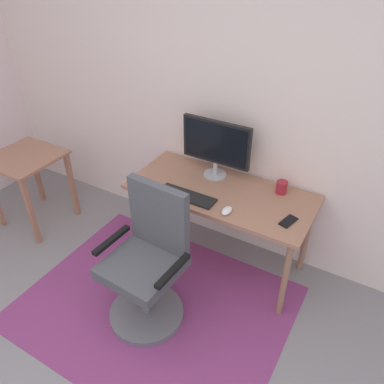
% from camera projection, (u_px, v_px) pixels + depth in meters
% --- Properties ---
extents(wall_back, '(6.00, 0.10, 2.60)m').
position_uv_depth(wall_back, '(254.00, 99.00, 2.75)').
color(wall_back, silver).
rests_on(wall_back, ground).
extents(area_rug, '(1.88, 1.48, 0.01)m').
position_uv_depth(area_rug, '(155.00, 305.00, 2.84)').
color(area_rug, '#86376F').
rests_on(area_rug, ground).
extents(desk, '(1.38, 0.62, 0.71)m').
position_uv_depth(desk, '(220.00, 199.00, 2.87)').
color(desk, '#A06E54').
rests_on(desk, ground).
extents(monitor, '(0.55, 0.18, 0.46)m').
position_uv_depth(monitor, '(216.00, 144.00, 2.86)').
color(monitor, '#B2B2B7').
rests_on(monitor, desk).
extents(keyboard, '(0.43, 0.13, 0.02)m').
position_uv_depth(keyboard, '(187.00, 196.00, 2.76)').
color(keyboard, black).
rests_on(keyboard, desk).
extents(computer_mouse, '(0.06, 0.10, 0.03)m').
position_uv_depth(computer_mouse, '(227.00, 211.00, 2.60)').
color(computer_mouse, white).
rests_on(computer_mouse, desk).
extents(coffee_cup, '(0.08, 0.08, 0.10)m').
position_uv_depth(coffee_cup, '(282.00, 187.00, 2.78)').
color(coffee_cup, maroon).
rests_on(coffee_cup, desk).
extents(cell_phone, '(0.10, 0.15, 0.01)m').
position_uv_depth(cell_phone, '(288.00, 221.00, 2.52)').
color(cell_phone, black).
rests_on(cell_phone, desk).
extents(office_chair, '(0.56, 0.53, 1.02)m').
position_uv_depth(office_chair, '(148.00, 269.00, 2.57)').
color(office_chair, slate).
rests_on(office_chair, ground).
extents(side_table, '(0.57, 0.56, 0.69)m').
position_uv_depth(side_table, '(28.00, 169.00, 3.38)').
color(side_table, '#A16B51').
rests_on(side_table, ground).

